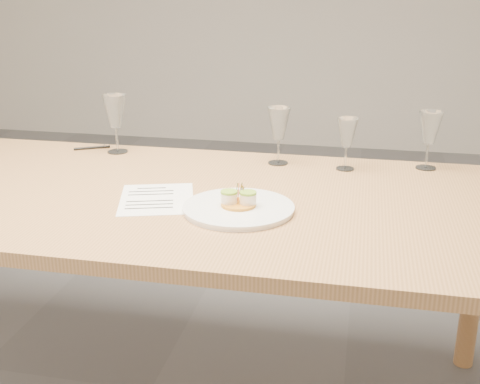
% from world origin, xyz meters
% --- Properties ---
extents(dining_table, '(2.40, 1.00, 0.75)m').
position_xyz_m(dining_table, '(0.00, 0.00, 0.68)').
color(dining_table, tan).
rests_on(dining_table, ground).
extents(dinner_plate, '(0.31, 0.31, 0.08)m').
position_xyz_m(dinner_plate, '(0.34, -0.12, 0.76)').
color(dinner_plate, white).
rests_on(dinner_plate, dining_table).
extents(recipe_sheet, '(0.29, 0.33, 0.00)m').
position_xyz_m(recipe_sheet, '(0.08, -0.07, 0.75)').
color(recipe_sheet, white).
rests_on(recipe_sheet, dining_table).
extents(ballpoint_pen, '(0.12, 0.08, 0.01)m').
position_xyz_m(ballpoint_pen, '(-0.35, 0.42, 0.75)').
color(ballpoint_pen, black).
rests_on(ballpoint_pen, dining_table).
extents(wine_glass_1, '(0.09, 0.09, 0.22)m').
position_xyz_m(wine_glass_1, '(-0.24, 0.40, 0.90)').
color(wine_glass_1, white).
rests_on(wine_glass_1, dining_table).
extents(wine_glass_2, '(0.08, 0.08, 0.20)m').
position_xyz_m(wine_glass_2, '(0.38, 0.38, 0.89)').
color(wine_glass_2, white).
rests_on(wine_glass_2, dining_table).
extents(wine_glass_3, '(0.07, 0.07, 0.18)m').
position_xyz_m(wine_glass_3, '(0.62, 0.35, 0.88)').
color(wine_glass_3, white).
rests_on(wine_glass_3, dining_table).
extents(wine_glass_4, '(0.08, 0.08, 0.20)m').
position_xyz_m(wine_glass_4, '(0.89, 0.42, 0.89)').
color(wine_glass_4, white).
rests_on(wine_glass_4, dining_table).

